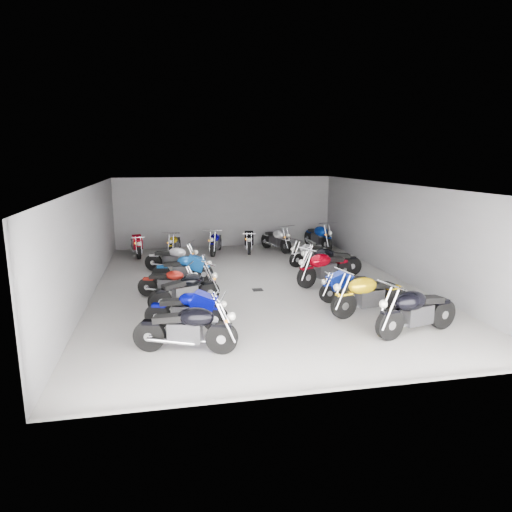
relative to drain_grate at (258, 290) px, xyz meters
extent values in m
plane|color=gray|center=(0.00, 0.50, -0.01)|extent=(14.00, 14.00, 0.00)
cube|color=gray|center=(0.00, 7.50, 1.59)|extent=(10.00, 0.10, 3.20)
cube|color=gray|center=(-5.00, 0.50, 1.59)|extent=(0.10, 14.00, 3.20)
cube|color=gray|center=(5.00, 0.50, 1.59)|extent=(0.10, 14.00, 3.20)
cube|color=black|center=(0.00, 0.50, 3.21)|extent=(10.00, 14.00, 0.04)
cube|color=black|center=(0.00, 0.00, 0.00)|extent=(0.32, 0.32, 0.01)
cylinder|color=black|center=(-1.69, -4.50, 0.34)|extent=(0.70, 0.32, 0.69)
cylinder|color=black|center=(-3.18, -4.07, 0.34)|extent=(0.70, 0.35, 0.69)
cube|color=#2D2D30|center=(-2.43, -4.28, 0.44)|extent=(0.76, 0.50, 0.43)
ellipsoid|color=black|center=(-2.21, -4.35, 0.79)|extent=(0.82, 0.61, 0.39)
cube|color=black|center=(-2.76, -4.19, 0.74)|extent=(0.71, 0.47, 0.20)
cylinder|color=black|center=(-1.68, -3.21, 0.31)|extent=(0.63, 0.32, 0.63)
cylinder|color=black|center=(-3.02, -2.75, 0.31)|extent=(0.64, 0.34, 0.63)
cube|color=#2D2D30|center=(-2.35, -2.98, 0.41)|extent=(0.70, 0.49, 0.39)
ellipsoid|color=#03068E|center=(-2.15, -3.05, 0.72)|extent=(0.76, 0.59, 0.35)
cube|color=black|center=(-2.65, -2.88, 0.68)|extent=(0.65, 0.45, 0.18)
cylinder|color=black|center=(-1.63, -1.04, 0.32)|extent=(0.65, 0.38, 0.65)
cylinder|color=black|center=(-2.97, -1.62, 0.32)|extent=(0.65, 0.40, 0.65)
cube|color=#2D2D30|center=(-2.30, -1.33, 0.42)|extent=(0.72, 0.54, 0.40)
ellipsoid|color=black|center=(-2.10, -1.24, 0.74)|extent=(0.79, 0.64, 0.36)
cube|color=black|center=(-2.60, -1.46, 0.70)|extent=(0.68, 0.50, 0.18)
cylinder|color=black|center=(-2.12, -0.40, 0.28)|extent=(0.58, 0.29, 0.57)
cylinder|color=black|center=(-3.35, 0.01, 0.28)|extent=(0.59, 0.31, 0.57)
cube|color=#2D2D30|center=(-2.73, -0.20, 0.37)|extent=(0.64, 0.44, 0.36)
ellipsoid|color=#A01B13|center=(-2.55, -0.26, 0.66)|extent=(0.69, 0.53, 0.32)
cube|color=black|center=(-3.00, -0.11, 0.62)|extent=(0.60, 0.41, 0.16)
cylinder|color=black|center=(-1.57, 1.17, 0.30)|extent=(0.63, 0.20, 0.62)
cylinder|color=black|center=(-2.96, 1.33, 0.30)|extent=(0.63, 0.22, 0.62)
cube|color=#2D2D30|center=(-2.26, 1.25, 0.40)|extent=(0.65, 0.36, 0.38)
ellipsoid|color=#1250A7|center=(-2.05, 1.22, 0.71)|extent=(0.70, 0.46, 0.35)
cube|color=black|center=(-2.57, 1.28, 0.67)|extent=(0.61, 0.34, 0.18)
cylinder|color=black|center=(-1.91, 2.64, 0.31)|extent=(0.63, 0.36, 0.63)
cylinder|color=black|center=(-3.23, 3.18, 0.31)|extent=(0.64, 0.38, 0.63)
cube|color=#2D2D30|center=(-2.57, 2.91, 0.41)|extent=(0.70, 0.52, 0.39)
ellipsoid|color=#B5B5BC|center=(-2.37, 2.83, 0.72)|extent=(0.77, 0.62, 0.35)
cube|color=black|center=(-2.86, 3.03, 0.68)|extent=(0.66, 0.48, 0.18)
cylinder|color=black|center=(2.13, -4.51, 0.36)|extent=(0.74, 0.33, 0.72)
cylinder|color=black|center=(3.72, -4.09, 0.36)|extent=(0.74, 0.35, 0.72)
cube|color=#2D2D30|center=(2.92, -4.30, 0.47)|extent=(0.80, 0.52, 0.45)
ellipsoid|color=black|center=(2.68, -4.36, 0.83)|extent=(0.86, 0.64, 0.41)
cube|color=black|center=(3.27, -4.20, 0.79)|extent=(0.75, 0.48, 0.21)
cylinder|color=black|center=(1.65, -2.97, 0.35)|extent=(0.72, 0.28, 0.70)
cylinder|color=black|center=(3.21, -2.66, 0.35)|extent=(0.72, 0.30, 0.70)
cube|color=#2D2D30|center=(2.43, -2.82, 0.46)|extent=(0.77, 0.46, 0.44)
ellipsoid|color=#E9B60B|center=(2.19, -2.87, 0.81)|extent=(0.82, 0.58, 0.40)
cube|color=black|center=(2.77, -2.75, 0.76)|extent=(0.72, 0.43, 0.20)
cylinder|color=black|center=(1.74, -1.66, 0.28)|extent=(0.58, 0.18, 0.58)
cylinder|color=black|center=(3.03, -1.51, 0.28)|extent=(0.59, 0.20, 0.58)
cube|color=#2D2D30|center=(2.38, -1.58, 0.37)|extent=(0.61, 0.34, 0.36)
ellipsoid|color=#0F259F|center=(2.19, -1.61, 0.66)|extent=(0.65, 0.43, 0.32)
cube|color=black|center=(2.67, -1.55, 0.62)|extent=(0.57, 0.31, 0.16)
cylinder|color=black|center=(1.57, -0.08, 0.35)|extent=(0.71, 0.42, 0.71)
cylinder|color=black|center=(3.03, 0.56, 0.35)|extent=(0.71, 0.44, 0.71)
cube|color=#2D2D30|center=(2.30, 0.24, 0.46)|extent=(0.79, 0.59, 0.44)
ellipsoid|color=maroon|center=(2.08, 0.14, 0.81)|extent=(0.87, 0.71, 0.40)
cube|color=black|center=(2.63, 0.38, 0.77)|extent=(0.74, 0.55, 0.20)
cylinder|color=black|center=(2.08, 1.23, 0.33)|extent=(0.68, 0.17, 0.68)
cylinder|color=black|center=(3.61, 1.15, 0.33)|extent=(0.68, 0.19, 0.68)
cube|color=#2D2D30|center=(2.84, 1.19, 0.44)|extent=(0.70, 0.35, 0.42)
ellipsoid|color=black|center=(2.61, 1.20, 0.78)|extent=(0.74, 0.46, 0.38)
cube|color=black|center=(3.18, 1.17, 0.73)|extent=(0.66, 0.33, 0.19)
cylinder|color=black|center=(2.04, 2.70, 0.29)|extent=(0.59, 0.34, 0.59)
cylinder|color=black|center=(3.27, 3.23, 0.29)|extent=(0.60, 0.36, 0.59)
cube|color=#2D2D30|center=(2.66, 2.96, 0.38)|extent=(0.66, 0.49, 0.37)
ellipsoid|color=#9C9BA0|center=(2.47, 2.88, 0.68)|extent=(0.72, 0.59, 0.33)
cube|color=black|center=(2.93, 3.08, 0.64)|extent=(0.62, 0.46, 0.17)
cylinder|color=black|center=(-3.87, 5.30, 0.30)|extent=(0.24, 0.63, 0.62)
cylinder|color=black|center=(-4.13, 6.67, 0.30)|extent=(0.26, 0.63, 0.62)
cube|color=#2D2D30|center=(-4.00, 5.99, 0.40)|extent=(0.40, 0.67, 0.38)
ellipsoid|color=#9D0716|center=(-3.96, 5.78, 0.71)|extent=(0.50, 0.72, 0.35)
cube|color=black|center=(-4.06, 6.29, 0.67)|extent=(0.38, 0.63, 0.18)
cylinder|color=black|center=(-2.55, 5.29, 0.29)|extent=(0.25, 0.60, 0.59)
cylinder|color=black|center=(-2.25, 6.58, 0.29)|extent=(0.26, 0.60, 0.59)
cube|color=#2D2D30|center=(-2.40, 5.94, 0.38)|extent=(0.40, 0.64, 0.37)
ellipsoid|color=gold|center=(-2.45, 5.74, 0.67)|extent=(0.50, 0.69, 0.33)
cube|color=black|center=(-2.34, 6.22, 0.63)|extent=(0.37, 0.60, 0.17)
cylinder|color=black|center=(-0.85, 5.18, 0.31)|extent=(0.30, 0.64, 0.63)
cylinder|color=black|center=(-0.44, 6.54, 0.31)|extent=(0.32, 0.65, 0.63)
cube|color=#2D2D30|center=(-0.65, 5.86, 0.41)|extent=(0.47, 0.70, 0.39)
ellipsoid|color=#080269|center=(-0.71, 5.65, 0.72)|extent=(0.57, 0.75, 0.35)
cube|color=black|center=(-0.56, 6.16, 0.68)|extent=(0.44, 0.65, 0.18)
cylinder|color=black|center=(0.71, 5.27, 0.31)|extent=(0.22, 0.63, 0.62)
cylinder|color=black|center=(0.93, 6.67, 0.31)|extent=(0.24, 0.64, 0.62)
cube|color=#2D2D30|center=(0.82, 5.97, 0.40)|extent=(0.39, 0.67, 0.39)
ellipsoid|color=black|center=(0.78, 5.76, 0.71)|extent=(0.49, 0.71, 0.35)
cube|color=black|center=(0.87, 6.28, 0.67)|extent=(0.36, 0.63, 0.18)
cylinder|color=black|center=(2.30, 5.19, 0.33)|extent=(0.36, 0.68, 0.67)
cylinder|color=black|center=(1.77, 6.62, 0.33)|extent=(0.38, 0.68, 0.67)
cube|color=#2D2D30|center=(2.03, 5.91, 0.43)|extent=(0.53, 0.75, 0.42)
ellipsoid|color=#AEAEB4|center=(2.11, 5.69, 0.77)|extent=(0.64, 0.81, 0.38)
cube|color=black|center=(1.92, 6.22, 0.73)|extent=(0.50, 0.70, 0.19)
cylinder|color=black|center=(4.14, 5.12, 0.36)|extent=(0.27, 0.74, 0.73)
cylinder|color=black|center=(3.86, 6.74, 0.36)|extent=(0.29, 0.75, 0.73)
cube|color=#2D2D30|center=(4.00, 5.93, 0.47)|extent=(0.46, 0.79, 0.45)
ellipsoid|color=navy|center=(4.04, 5.69, 0.83)|extent=(0.58, 0.84, 0.41)
cube|color=black|center=(3.94, 6.29, 0.79)|extent=(0.43, 0.74, 0.21)
camera|label=1|loc=(-2.75, -13.46, 4.04)|focal=32.00mm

